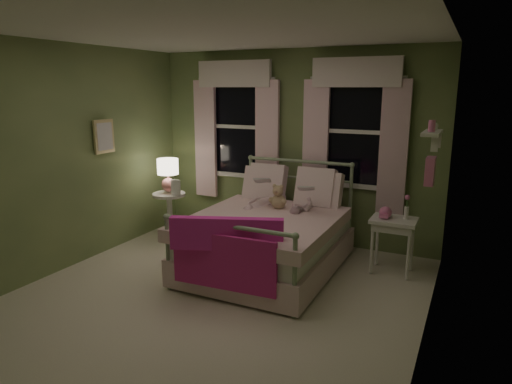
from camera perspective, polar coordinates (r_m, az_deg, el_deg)
The scene contains 18 objects.
room_shell at distance 4.41m, azimuth -5.41°, elevation 2.45°, with size 4.20×4.20×4.20m.
bed at distance 5.38m, azimuth 1.63°, elevation -5.65°, with size 1.58×2.04×1.18m.
pink_throw at distance 4.44m, azimuth -3.86°, elevation -6.69°, with size 1.10×0.49×0.71m.
child_left at distance 5.71m, azimuth 0.86°, elevation 1.54°, with size 0.29×0.19×0.80m, color #F7D1DD.
child_right at distance 5.52m, azimuth 6.13°, elevation 0.22°, with size 0.31×0.24×0.64m, color #F7D1DD.
book_left at distance 5.49m, azimuth -0.25°, elevation 1.00°, with size 0.20×0.27×0.03m, color beige.
book_right at distance 5.28m, azimuth 5.21°, elevation -0.00°, with size 0.20×0.27×0.02m, color beige.
teddy_bear at distance 5.50m, azimuth 2.79°, elevation -0.82°, with size 0.23×0.19×0.31m.
nightstand_left at distance 6.56m, azimuth -10.75°, elevation -2.10°, with size 0.46×0.46×0.65m.
table_lamp at distance 6.45m, azimuth -10.95°, elevation 2.50°, with size 0.29×0.29×0.46m.
book_nightstand at distance 6.39m, azimuth -10.54°, elevation -0.31°, with size 0.16×0.22×0.02m, color beige.
nightstand_right at distance 5.42m, azimuth 16.82°, elevation -4.22°, with size 0.50×0.40×0.64m.
pink_toy at distance 5.39m, azimuth 15.87°, elevation -2.51°, with size 0.14×0.18×0.14m.
bud_vase at distance 5.39m, azimuth 18.33°, elevation -1.78°, with size 0.06×0.06×0.28m.
window_left at distance 6.54m, azimuth -2.57°, elevation 8.76°, with size 1.34×0.13×1.96m.
window_right at distance 5.92m, azimuth 12.19°, elevation 8.05°, with size 1.34×0.13×1.96m.
wall_shelf at distance 4.46m, azimuth 21.09°, elevation 4.65°, with size 0.15×0.50×0.60m.
framed_picture at distance 6.05m, azimuth -18.46°, elevation 6.61°, with size 0.03×0.32×0.42m.
Camera 1 is at (2.27, -3.70, 2.10)m, focal length 32.00 mm.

